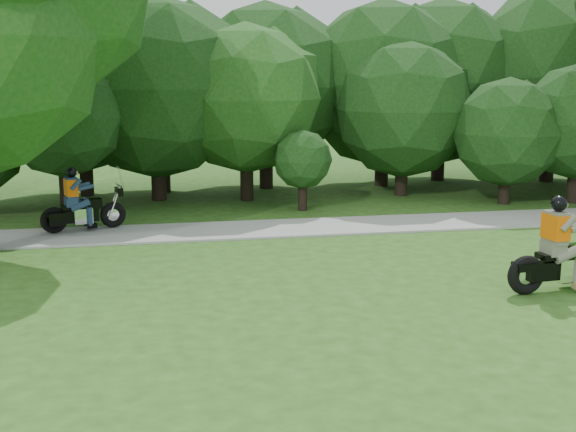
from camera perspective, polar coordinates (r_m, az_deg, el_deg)
name	(u,v)px	position (r m, az deg, el deg)	size (l,w,h in m)	color
ground	(522,318)	(13.60, 18.03, -7.68)	(100.00, 100.00, 0.00)	#2E4C15
walkway	(383,224)	(20.70, 7.49, -0.65)	(60.00, 2.20, 0.06)	gray
tree_line	(387,91)	(26.89, 7.81, 9.75)	(40.45, 11.16, 7.60)	black
chopper_motorcycle	(563,256)	(15.28, 20.93, -2.98)	(2.72, 0.79, 1.94)	black
touring_motorcycle	(78,208)	(20.22, -16.26, 0.63)	(2.26, 1.17, 1.76)	black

